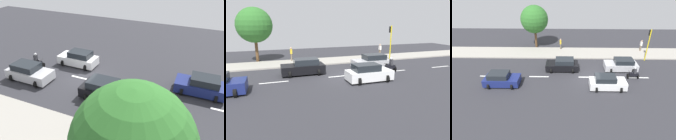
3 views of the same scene
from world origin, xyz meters
The scene contains 10 objects.
ground_plane centered at (0.00, 0.00, -0.05)m, with size 40.00×60.00×0.10m, color #2D2D33.
sidewalk centered at (7.00, 0.00, 0.07)m, with size 4.00×60.00×0.15m, color #9E998E.
lane_stripe_north centered at (0.00, -6.00, 0.01)m, with size 0.20×2.40×0.01m, color white.
lane_stripe_mid centered at (0.00, 0.00, 0.01)m, with size 0.20×2.40×0.01m, color white.
lane_stripe_south centered at (0.00, 6.00, 0.01)m, with size 0.20×2.40×0.01m, color white.
car_dark_blue centered at (-1.76, 9.88, 0.71)m, with size 2.31×3.84×1.52m.
car_black centered at (1.85, 3.17, 0.71)m, with size 2.36×4.08×1.52m.
car_white centered at (-2.20, -1.74, 0.71)m, with size 2.14×3.91×1.52m.
car_silver centered at (1.97, -4.32, 0.71)m, with size 2.27×4.11×1.52m.
motorcycle centered at (-0.14, -5.25, 0.64)m, with size 0.60×1.30×1.53m.
Camera 1 is at (14.63, 9.21, 10.15)m, focal length 35.01 mm.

